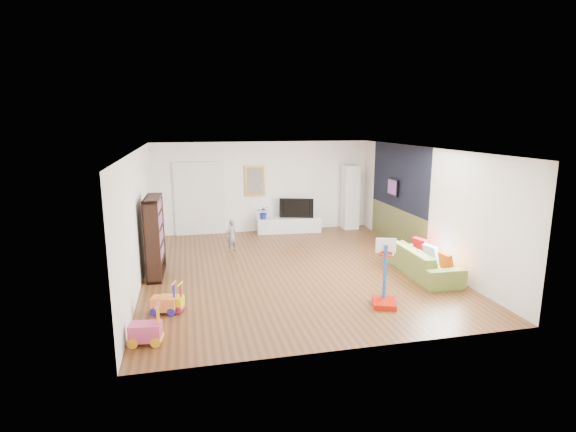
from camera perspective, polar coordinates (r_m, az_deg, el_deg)
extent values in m
cube|color=brown|center=(10.27, 0.50, -6.75)|extent=(6.50, 7.50, 0.00)
cube|color=white|center=(9.74, 0.53, 8.47)|extent=(6.50, 7.50, 0.00)
cube|color=white|center=(13.54, -3.15, 3.70)|extent=(6.50, 0.00, 2.70)
cube|color=white|center=(6.44, 8.26, -5.75)|extent=(6.50, 0.00, 2.70)
cube|color=white|center=(9.71, -18.50, -0.21)|extent=(0.00, 7.50, 2.70)
cube|color=silver|center=(11.11, 17.06, 1.36)|extent=(0.00, 7.50, 2.70)
cube|color=black|center=(12.25, 13.90, 4.85)|extent=(0.01, 3.20, 1.70)
cube|color=brown|center=(12.48, 13.59, -1.31)|extent=(0.01, 3.20, 1.00)
cube|color=white|center=(13.36, -11.17, 2.08)|extent=(1.45, 0.06, 2.10)
cube|color=gold|center=(13.43, -4.19, 4.48)|extent=(0.62, 0.06, 0.92)
cube|color=#7F3F8C|center=(12.44, 13.16, 3.60)|extent=(0.04, 0.56, 0.46)
cube|color=white|center=(13.55, 0.11, -1.13)|extent=(1.94, 0.60, 0.45)
cube|color=white|center=(14.02, 7.90, 2.38)|extent=(0.47, 0.47, 1.97)
cube|color=black|center=(10.03, -16.56, -2.55)|extent=(0.35, 1.20, 1.73)
imported|color=olive|center=(10.23, 16.83, -5.57)|extent=(0.85, 2.08, 0.60)
cube|color=#B21707|center=(8.32, 12.29, -7.13)|extent=(0.57, 0.63, 1.22)
cube|color=#EFE305|center=(8.26, -14.58, -9.96)|extent=(0.45, 0.36, 0.53)
cube|color=orange|center=(8.21, -15.50, -10.02)|extent=(0.48, 0.37, 0.57)
cube|color=#D33F6F|center=(7.22, -17.71, -13.04)|extent=(0.50, 0.35, 0.62)
imported|color=slate|center=(11.60, -7.19, -2.46)|extent=(0.37, 0.34, 0.84)
imported|color=black|center=(13.53, 1.11, 1.09)|extent=(1.01, 0.44, 0.59)
imported|color=navy|center=(13.29, -3.11, 0.46)|extent=(0.43, 0.40, 0.40)
cube|color=#C23F08|center=(9.78, 19.42, -5.49)|extent=(0.11, 0.37, 0.36)
cube|color=white|center=(10.27, 17.68, -4.54)|extent=(0.18, 0.39, 0.37)
cube|color=#C10410|center=(10.77, 16.49, -3.70)|extent=(0.20, 0.40, 0.38)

